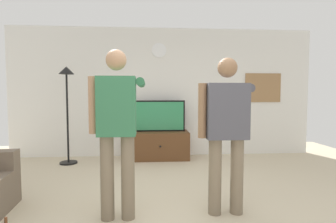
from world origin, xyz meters
The scene contains 9 objects.
ground_plane centered at (0.00, 0.00, 0.00)m, with size 8.40×8.40×0.00m, color beige.
back_wall centered at (0.00, 2.95, 1.35)m, with size 6.40×0.10×2.70m, color silver.
tv_stand centered at (-0.10, 2.60, 0.28)m, with size 1.16×0.58×0.55m.
television centered at (-0.10, 2.65, 0.87)m, with size 1.03×0.07×0.63m.
wall_clock centered at (-0.10, 2.89, 2.23)m, with size 0.30×0.30×0.03m, color white.
framed_picture centered at (2.17, 2.90, 1.45)m, with size 0.79×0.04×0.62m, color #997047.
floor_lamp centered at (-1.84, 2.34, 1.30)m, with size 0.32×0.32×1.82m.
person_standing_nearer_lamp centered at (-0.64, 0.05, 0.99)m, with size 0.57×0.78×1.75m.
person_standing_nearer_couch centered at (0.52, 0.09, 0.96)m, with size 0.62×0.78×1.69m.
Camera 1 is at (-0.31, -2.66, 1.29)m, focal length 27.96 mm.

